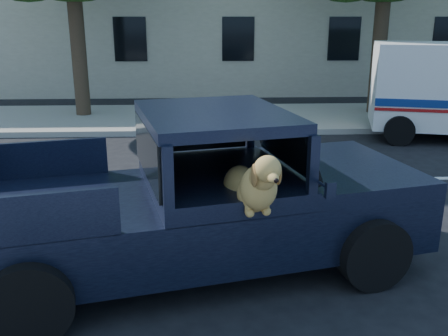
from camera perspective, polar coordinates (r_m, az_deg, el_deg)
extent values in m
plane|color=black|center=(6.44, 1.15, -11.31)|extent=(120.00, 120.00, 0.00)
cube|color=gray|center=(15.15, -1.07, 5.73)|extent=(60.00, 4.00, 0.15)
cylinder|color=#332619|center=(15.70, -16.33, 13.29)|extent=(0.44, 0.44, 4.40)
cylinder|color=#332619|center=(16.19, 17.34, 13.30)|extent=(0.44, 0.44, 4.40)
cube|color=black|center=(6.22, -3.40, -5.54)|extent=(5.90, 3.37, 0.70)
cube|color=black|center=(6.75, 13.12, -0.19)|extent=(2.05, 2.45, 0.17)
cube|color=black|center=(5.91, -1.08, 5.97)|extent=(2.09, 2.38, 0.13)
cube|color=black|center=(6.27, 6.61, 3.00)|extent=(0.69, 1.85, 0.60)
cube|color=black|center=(5.83, 2.24, -4.96)|extent=(0.71, 0.71, 0.41)
cube|color=black|center=(5.16, 12.06, -2.49)|extent=(0.12, 0.08, 0.17)
cube|color=silver|center=(13.87, 24.20, 9.65)|extent=(3.93, 2.82, 1.56)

